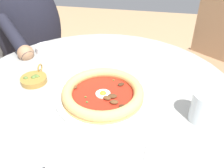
# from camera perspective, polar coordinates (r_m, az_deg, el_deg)

# --- Properties ---
(dining_table) EXTENTS (0.99, 0.99, 0.73)m
(dining_table) POSITION_cam_1_polar(r_m,az_deg,el_deg) (0.97, -2.69, -9.35)
(dining_table) COLOR #999993
(dining_table) RESTS_ON ground
(pizza_on_plate) EXTENTS (0.31, 0.31, 0.04)m
(pizza_on_plate) POSITION_cam_1_polar(r_m,az_deg,el_deg) (0.83, -2.09, -2.24)
(pizza_on_plate) COLOR white
(pizza_on_plate) RESTS_ON dining_table
(water_glass) EXTENTS (0.08, 0.08, 0.10)m
(water_glass) POSITION_cam_1_polar(r_m,az_deg,el_deg) (0.78, 20.08, -5.36)
(water_glass) COLOR silver
(water_glass) RESTS_ON dining_table
(ramekin_capers) EXTENTS (0.08, 0.08, 0.03)m
(ramekin_capers) POSITION_cam_1_polar(r_m,az_deg,el_deg) (1.15, -15.18, 7.89)
(ramekin_capers) COLOR white
(ramekin_capers) RESTS_ON dining_table
(olive_pan) EXTENTS (0.10, 0.12, 0.04)m
(olive_pan) POSITION_cam_1_polar(r_m,az_deg,el_deg) (0.96, -17.42, 1.09)
(olive_pan) COLOR olive
(olive_pan) RESTS_ON dining_table
(diner_person) EXTENTS (0.44, 0.57, 1.17)m
(diner_person) POSITION_cam_1_polar(r_m,az_deg,el_deg) (1.53, -16.90, 4.69)
(diner_person) COLOR #282833
(diner_person) RESTS_ON ground
(cafe_chair_diner) EXTENTS (0.61, 0.61, 0.89)m
(cafe_chair_diner) POSITION_cam_1_polar(r_m,az_deg,el_deg) (1.64, -18.80, 7.55)
(cafe_chair_diner) COLOR #504A45
(cafe_chair_diner) RESTS_ON ground
(cafe_chair_spare_near) EXTENTS (0.61, 0.61, 0.87)m
(cafe_chair_spare_near) POSITION_cam_1_polar(r_m,az_deg,el_deg) (1.65, 21.99, 6.06)
(cafe_chair_spare_near) COLOR #957050
(cafe_chair_spare_near) RESTS_ON ground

